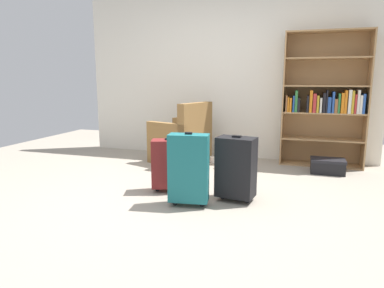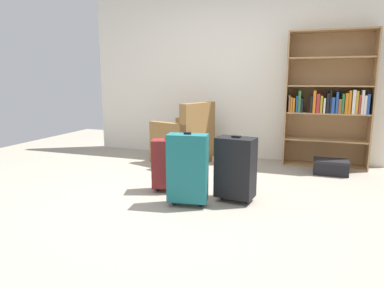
{
  "view_description": "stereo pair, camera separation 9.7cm",
  "coord_description": "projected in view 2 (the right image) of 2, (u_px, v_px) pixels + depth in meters",
  "views": [
    {
      "loc": [
        1.15,
        -3.17,
        1.22
      ],
      "look_at": [
        0.08,
        0.23,
        0.55
      ],
      "focal_mm": 31.86,
      "sensor_mm": 36.0,
      "label": 1
    },
    {
      "loc": [
        1.24,
        -3.13,
        1.22
      ],
      "look_at": [
        0.08,
        0.23,
        0.55
      ],
      "focal_mm": 31.86,
      "sensor_mm": 36.0,
      "label": 2
    }
  ],
  "objects": [
    {
      "name": "storage_box",
      "position": [
        331.0,
        166.0,
        4.47
      ],
      "size": [
        0.44,
        0.29,
        0.19
      ],
      "color": "black",
      "rests_on": "ground"
    },
    {
      "name": "armchair",
      "position": [
        185.0,
        141.0,
        5.11
      ],
      "size": [
        0.89,
        0.89,
        0.9
      ],
      "color": "olive",
      "rests_on": "ground"
    },
    {
      "name": "suitcase_dark_red",
      "position": [
        169.0,
        163.0,
        3.76
      ],
      "size": [
        0.41,
        0.31,
        0.6
      ],
      "color": "maroon",
      "rests_on": "ground"
    },
    {
      "name": "back_wall",
      "position": [
        228.0,
        75.0,
        5.36
      ],
      "size": [
        4.62,
        0.1,
        2.6
      ],
      "primitive_type": "cube",
      "color": "silver",
      "rests_on": "ground"
    },
    {
      "name": "suitcase_teal",
      "position": [
        188.0,
        168.0,
        3.3
      ],
      "size": [
        0.41,
        0.24,
        0.73
      ],
      "color": "#19666B",
      "rests_on": "ground"
    },
    {
      "name": "mug",
      "position": [
        215.0,
        160.0,
        5.08
      ],
      "size": [
        0.12,
        0.08,
        0.1
      ],
      "color": "white",
      "rests_on": "ground"
    },
    {
      "name": "bookshelf",
      "position": [
        329.0,
        101.0,
        4.76
      ],
      "size": [
        1.13,
        0.34,
        1.88
      ],
      "color": "#A87F51",
      "rests_on": "ground"
    },
    {
      "name": "suitcase_black",
      "position": [
        236.0,
        167.0,
        3.43
      ],
      "size": [
        0.41,
        0.29,
        0.68
      ],
      "color": "black",
      "rests_on": "ground"
    },
    {
      "name": "ground_plane",
      "position": [
        177.0,
        199.0,
        3.54
      ],
      "size": [
        8.08,
        8.08,
        0.0
      ],
      "primitive_type": "plane",
      "color": "#9E9384"
    }
  ]
}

